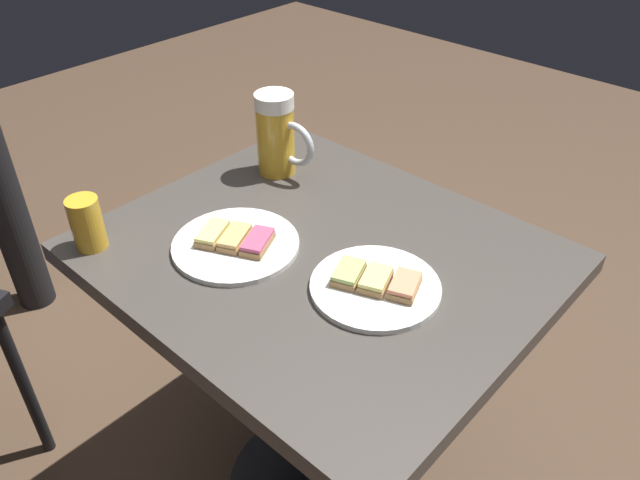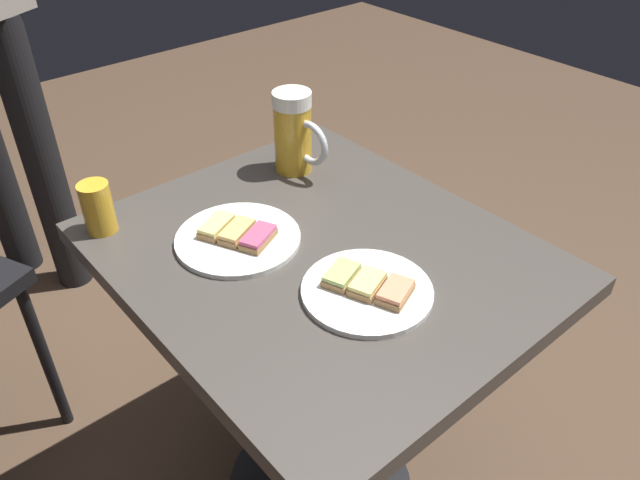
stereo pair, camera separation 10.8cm
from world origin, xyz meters
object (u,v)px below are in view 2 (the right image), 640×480
Objects in this scene: plate_near at (367,289)px; beer_glass_small at (98,208)px; beer_mug at (295,133)px; plate_far at (238,237)px.

plate_near is 2.21× the size of beer_glass_small.
beer_mug is 1.79× the size of beer_glass_small.
beer_mug reaches higher than plate_near.
beer_glass_small is (0.06, 0.41, -0.04)m from beer_mug.
beer_mug is at bearing -97.90° from beer_glass_small.
plate_far is 1.30× the size of beer_mug.
beer_mug is (0.38, -0.16, 0.08)m from plate_near.
beer_mug reaches higher than beer_glass_small.
beer_glass_small is at bearing 41.56° from plate_far.
beer_glass_small reaches higher than plate_near.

